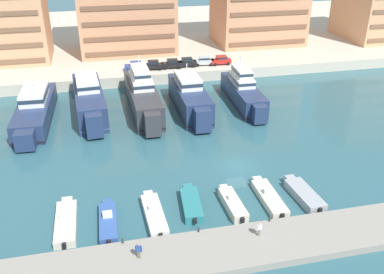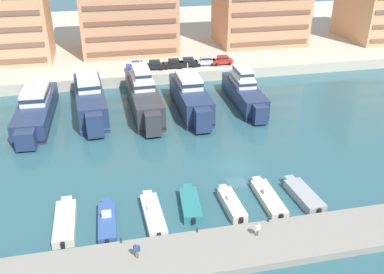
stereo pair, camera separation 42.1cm
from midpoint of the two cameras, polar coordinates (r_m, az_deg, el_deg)
name	(u,v)px [view 1 (the left image)]	position (r m, az deg, el deg)	size (l,w,h in m)	color
ground_plane	(238,166)	(55.77, 5.91, -3.89)	(400.00, 400.00, 0.00)	#2D5B66
quay_promenade	(158,36)	(117.21, -4.67, 13.31)	(180.00, 70.00, 2.07)	beige
pier_dock	(287,240)	(44.08, 12.27, -13.34)	(120.00, 5.99, 0.78)	gray
yacht_navy_far_left	(35,109)	(71.86, -20.36, 3.47)	(5.54, 21.62, 6.49)	navy
yacht_navy_left	(89,100)	(71.92, -13.70, 4.85)	(5.47, 20.71, 7.40)	navy
yacht_charcoal_mid_left	(143,96)	(71.45, -6.76, 5.49)	(4.55, 21.82, 8.64)	#333338
yacht_navy_center_left	(190,98)	(70.74, -0.45, 5.28)	(4.45, 18.54, 7.44)	navy
yacht_navy_center	(243,92)	(74.20, 6.68, 6.02)	(4.31, 18.22, 7.84)	navy
motorboat_cream_far_left	(66,222)	(47.17, -16.70, -10.79)	(2.15, 8.17, 1.33)	beige
motorboat_blue_left	(108,221)	(46.23, -11.38, -10.96)	(1.96, 7.38, 1.43)	#33569E
motorboat_white_mid_left	(154,214)	(46.46, -5.35, -10.21)	(2.11, 8.03, 1.31)	white
motorboat_teal_center_left	(191,204)	(47.75, -0.38, -8.89)	(2.50, 6.88, 0.98)	teal
motorboat_cream_center	(232,204)	(47.83, 5.14, -8.85)	(1.84, 6.65, 1.44)	beige
motorboat_cream_center_right	(269,197)	(49.63, 9.95, -7.89)	(1.99, 7.95, 1.36)	beige
motorboat_grey_mid_right	(304,194)	(50.78, 14.44, -7.42)	(2.56, 7.26, 1.01)	#9EA3A8
car_blue_far_left	(135,66)	(85.54, -7.71, 9.41)	(4.24, 2.21, 1.80)	#28428E
car_black_left	(153,65)	(85.71, -5.40, 9.57)	(4.21, 2.15, 1.80)	black
car_black_mid_left	(172,63)	(86.30, -2.84, 9.78)	(4.19, 2.11, 1.80)	black
car_black_center_left	(186,62)	(87.09, -0.89, 9.97)	(4.19, 2.11, 1.80)	black
car_silver_center	(204,61)	(88.07, 1.48, 10.15)	(4.24, 2.22, 1.80)	#B7BCC1
car_red_center_right	(221,60)	(88.70, 3.74, 10.23)	(4.12, 1.96, 1.80)	red
pedestrian_near_edge	(259,228)	(42.97, 8.66, -11.92)	(0.59, 0.27, 1.55)	#7A6B56
pedestrian_mid_deck	(139,250)	(40.37, -7.44, -14.67)	(0.62, 0.36, 1.69)	#7A6B56
bollard_west	(123,240)	(42.59, -9.53, -13.44)	(0.20, 0.20, 0.61)	#2D2D33
bollard_west_mid	(199,229)	(43.32, 0.61, -12.19)	(0.20, 0.20, 0.61)	#2D2D33
bollard_east_mid	(270,219)	(45.29, 10.04, -10.68)	(0.20, 0.20, 0.61)	#2D2D33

